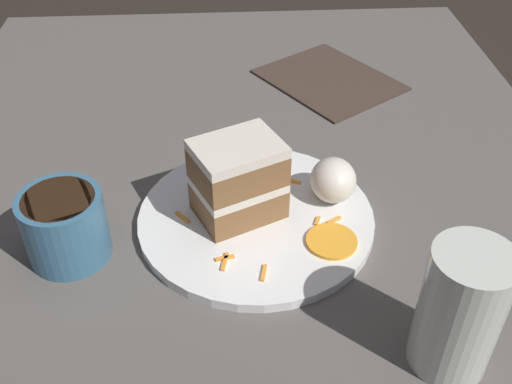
{
  "coord_description": "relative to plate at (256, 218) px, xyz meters",
  "views": [
    {
      "loc": [
        0.55,
        -0.02,
        0.51
      ],
      "look_at": [
        0.02,
        0.01,
        0.08
      ],
      "focal_mm": 42.0,
      "sensor_mm": 36.0,
      "label": 1
    }
  ],
  "objects": [
    {
      "name": "ground_plane",
      "position": [
        -0.02,
        -0.01,
        -0.04
      ],
      "size": [
        6.0,
        6.0,
        0.0
      ],
      "primitive_type": "plane",
      "color": "black",
      "rests_on": "ground"
    },
    {
      "name": "carrot_shreds_scatter",
      "position": [
        0.03,
        0.0,
        0.01
      ],
      "size": [
        0.17,
        0.19,
        0.0
      ],
      "color": "orange",
      "rests_on": "plate"
    },
    {
      "name": "plate",
      "position": [
        0.0,
        0.0,
        0.0
      ],
      "size": [
        0.27,
        0.27,
        0.01
      ],
      "primitive_type": "cylinder",
      "color": "white",
      "rests_on": "dining_table"
    },
    {
      "name": "cake_slice",
      "position": [
        -0.01,
        -0.02,
        0.05
      ],
      "size": [
        0.1,
        0.12,
        0.1
      ],
      "rotation": [
        0.0,
        0.0,
        3.58
      ],
      "color": "brown",
      "rests_on": "plate"
    },
    {
      "name": "menu_card",
      "position": [
        -0.34,
        0.14,
        -0.0
      ],
      "size": [
        0.26,
        0.25,
        0.0
      ],
      "primitive_type": "cube",
      "rotation": [
        0.0,
        0.0,
        5.31
      ],
      "color": "#423328",
      "rests_on": "dining_table"
    },
    {
      "name": "coffee_mug",
      "position": [
        0.04,
        -0.21,
        0.04
      ],
      "size": [
        0.09,
        0.09,
        0.08
      ],
      "color": "#386684",
      "rests_on": "dining_table"
    },
    {
      "name": "orange_garnish",
      "position": [
        0.05,
        0.08,
        0.01
      ],
      "size": [
        0.06,
        0.06,
        0.0
      ],
      "primitive_type": "cylinder",
      "color": "orange",
      "rests_on": "plate"
    },
    {
      "name": "cream_dollop",
      "position": [
        -0.03,
        0.09,
        0.03
      ],
      "size": [
        0.06,
        0.05,
        0.05
      ],
      "primitive_type": "ellipsoid",
      "color": "silver",
      "rests_on": "plate"
    },
    {
      "name": "drinking_glass",
      "position": [
        0.2,
        0.16,
        0.05
      ],
      "size": [
        0.07,
        0.07,
        0.13
      ],
      "color": "beige",
      "rests_on": "dining_table"
    },
    {
      "name": "dining_table",
      "position": [
        -0.02,
        -0.01,
        -0.02
      ],
      "size": [
        1.22,
        0.88,
        0.04
      ],
      "primitive_type": "cube",
      "color": "#56514C",
      "rests_on": "ground"
    }
  ]
}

